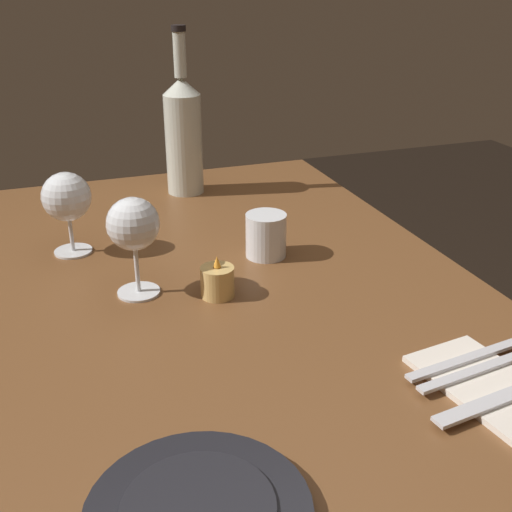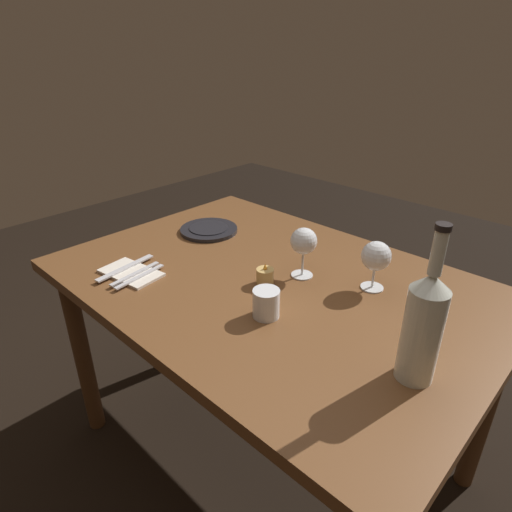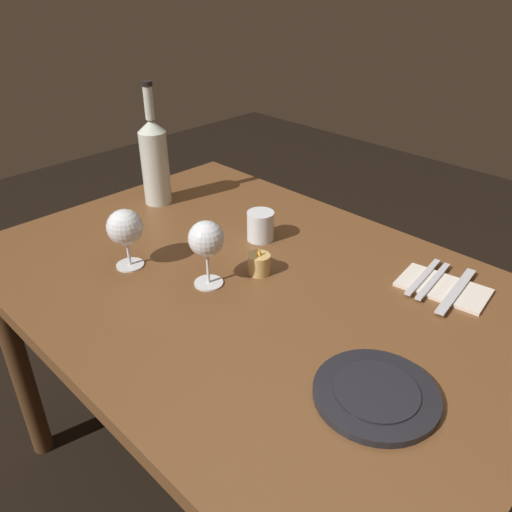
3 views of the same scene
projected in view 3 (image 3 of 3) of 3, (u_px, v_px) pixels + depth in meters
ground_plane at (252, 485)px, 1.56m from camera, size 6.00×6.00×0.00m
dining_table at (251, 311)px, 1.23m from camera, size 1.30×0.90×0.74m
wine_glass_left at (206, 240)px, 1.11m from camera, size 0.08×0.08×0.16m
wine_glass_right at (125, 228)px, 1.18m from camera, size 0.08×0.08×0.15m
wine_bottle at (155, 160)px, 1.49m from camera, size 0.08×0.08×0.35m
water_tumbler at (261, 227)px, 1.33m from camera, size 0.07×0.07×0.08m
votive_candle at (259, 265)px, 1.20m from camera, size 0.05×0.05×0.07m
dinner_plate at (376, 394)px, 0.87m from camera, size 0.21×0.21×0.02m
folded_napkin at (443, 288)px, 1.15m from camera, size 0.20×0.13×0.01m
fork_inner at (433, 281)px, 1.16m from camera, size 0.04×0.18×0.00m
fork_outer at (423, 277)px, 1.17m from camera, size 0.04×0.18×0.00m
table_knife at (456, 291)px, 1.12m from camera, size 0.05×0.21×0.00m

